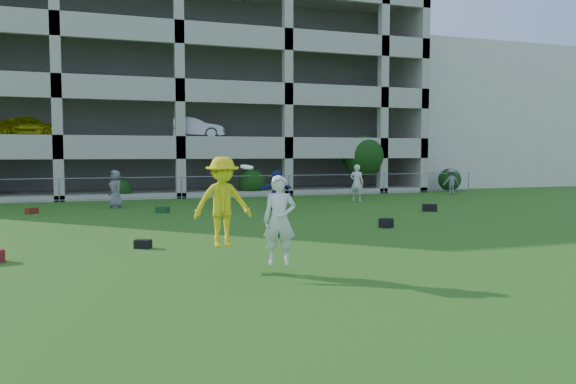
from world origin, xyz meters
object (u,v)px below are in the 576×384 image
object	(u,v)px
bystander_f	(451,181)
bystander_c	(116,189)
stucco_building	(452,121)
frisbee_contest	(236,206)
parking_garage	(162,99)
crate_d	(386,223)
bystander_d	(277,190)
bystander_e	(357,183)

from	to	relation	value
bystander_f	bystander_c	bearing A→B (deg)	14.42
stucco_building	bystander_f	bearing A→B (deg)	-125.01
frisbee_contest	parking_garage	size ratio (longest dim) A/B	0.07
stucco_building	bystander_c	bearing A→B (deg)	-153.71
bystander_c	crate_d	xyz separation A→B (m)	(8.06, -9.67, -0.68)
stucco_building	parking_garage	xyz separation A→B (m)	(-23.01, -0.30, 1.01)
bystander_d	frisbee_contest	world-z (taller)	frisbee_contest
frisbee_contest	parking_garage	distance (m)	27.78
bystander_c	stucco_building	bearing A→B (deg)	91.98
stucco_building	bystander_e	size ratio (longest dim) A/B	8.67
bystander_e	frisbee_contest	bearing A→B (deg)	95.44
bystander_d	bystander_f	xyz separation A→B (m)	(12.33, 5.14, -0.08)
crate_d	parking_garage	distance (m)	23.65
crate_d	bystander_f	bearing A→B (deg)	47.74
parking_garage	crate_d	bearing A→B (deg)	-78.35
bystander_e	bystander_f	size ratio (longest dim) A/B	1.21
stucco_building	bystander_f	world-z (taller)	stucco_building
bystander_d	crate_d	size ratio (longest dim) A/B	4.80
stucco_building	crate_d	distance (m)	29.64
bystander_e	frisbee_contest	distance (m)	17.21
bystander_e	bystander_f	distance (m)	7.67
bystander_c	bystander_f	size ratio (longest dim) A/B	1.09
bystander_e	bystander_d	bearing A→B (deg)	67.36
parking_garage	stucco_building	bearing A→B (deg)	0.75
bystander_c	bystander_f	xyz separation A→B (m)	(18.80, 2.15, -0.07)
bystander_e	parking_garage	size ratio (longest dim) A/B	0.06
bystander_e	frisbee_contest	xyz separation A→B (m)	(-9.62, -14.27, 0.41)
bystander_d	stucco_building	bearing A→B (deg)	-148.63
bystander_c	bystander_f	world-z (taller)	bystander_c
bystander_c	crate_d	distance (m)	12.61
stucco_building	bystander_f	distance (m)	13.99
bystander_d	bystander_e	distance (m)	5.74
bystander_f	parking_garage	bearing A→B (deg)	-26.74
stucco_building	bystander_e	xyz separation A→B (m)	(-14.91, -13.37, -4.08)
bystander_c	parking_garage	size ratio (longest dim) A/B	0.06
bystander_d	crate_d	distance (m)	6.90
parking_garage	bystander_c	bearing A→B (deg)	-105.06
bystander_d	frisbee_contest	size ratio (longest dim) A/B	0.78
bystander_c	bystander_e	size ratio (longest dim) A/B	0.90
bystander_f	crate_d	world-z (taller)	bystander_f
bystander_d	crate_d	world-z (taller)	bystander_d
stucco_building	parking_garage	world-z (taller)	parking_garage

